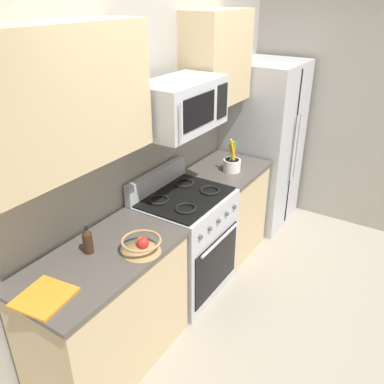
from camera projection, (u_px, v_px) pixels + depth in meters
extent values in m
plane|color=gray|center=(246.00, 311.00, 3.40)|extent=(16.00, 16.00, 0.00)
cube|color=#9E998E|center=(146.00, 144.00, 3.29)|extent=(8.00, 0.10, 2.60)
cube|color=tan|center=(108.00, 313.00, 2.77)|extent=(1.11, 0.58, 0.88)
cube|color=#4C4742|center=(101.00, 259.00, 2.56)|extent=(1.15, 0.62, 0.03)
cube|color=#B2B5BA|center=(185.00, 244.00, 3.49)|extent=(0.76, 0.62, 0.91)
cube|color=black|center=(216.00, 265.00, 3.38)|extent=(0.67, 0.01, 0.51)
cylinder|color=#B2B5BA|center=(220.00, 240.00, 3.25)|extent=(0.57, 0.02, 0.02)
cube|color=black|center=(185.00, 197.00, 3.28)|extent=(0.73, 0.55, 0.02)
cube|color=#B2B5BA|center=(157.00, 180.00, 3.38)|extent=(0.76, 0.06, 0.18)
torus|color=black|center=(186.00, 208.00, 3.07)|extent=(0.17, 0.17, 0.02)
torus|color=black|center=(210.00, 190.00, 3.35)|extent=(0.17, 0.17, 0.02)
torus|color=black|center=(159.00, 200.00, 3.20)|extent=(0.17, 0.17, 0.02)
torus|color=black|center=(184.00, 183.00, 3.47)|extent=(0.17, 0.17, 0.02)
cylinder|color=#4C4C51|center=(201.00, 237.00, 2.98)|extent=(0.04, 0.02, 0.04)
cylinder|color=#4C4C51|center=(210.00, 229.00, 3.08)|extent=(0.04, 0.02, 0.04)
cylinder|color=#4C4C51|center=(219.00, 221.00, 3.18)|extent=(0.04, 0.02, 0.04)
cylinder|color=#4C4C51|center=(227.00, 214.00, 3.28)|extent=(0.04, 0.02, 0.04)
cylinder|color=#4C4C51|center=(235.00, 207.00, 3.39)|extent=(0.04, 0.02, 0.04)
cube|color=tan|center=(226.00, 210.00, 4.06)|extent=(0.68, 0.58, 0.88)
cube|color=#4C4742|center=(228.00, 168.00, 3.85)|extent=(0.72, 0.62, 0.03)
cube|color=#B2B5BA|center=(262.00, 145.00, 4.43)|extent=(0.79, 0.69, 1.79)
cube|color=black|center=(293.00, 151.00, 4.26)|extent=(0.01, 0.01, 1.70)
cylinder|color=#B2B5BA|center=(294.00, 149.00, 4.19)|extent=(0.02, 0.02, 0.71)
cylinder|color=#B2B5BA|center=(297.00, 147.00, 4.27)|extent=(0.02, 0.02, 0.71)
cube|color=#9E998E|center=(335.00, 106.00, 4.33)|extent=(0.10, 8.00, 2.60)
cube|color=#B2B5BA|center=(181.00, 105.00, 2.96)|extent=(0.73, 0.40, 0.36)
cube|color=black|center=(199.00, 111.00, 2.81)|extent=(0.40, 0.01, 0.23)
cube|color=black|center=(222.00, 101.00, 3.06)|extent=(0.15, 0.01, 0.25)
cylinder|color=#B2B5BA|center=(181.00, 121.00, 2.60)|extent=(0.02, 0.02, 0.25)
cube|color=tan|center=(60.00, 99.00, 2.19)|extent=(1.14, 0.34, 0.78)
cube|color=tan|center=(217.00, 58.00, 3.48)|extent=(0.71, 0.34, 0.78)
cylinder|color=white|center=(232.00, 165.00, 3.74)|extent=(0.16, 0.16, 0.11)
cylinder|color=black|center=(232.00, 164.00, 3.74)|extent=(0.13, 0.13, 0.09)
cylinder|color=green|center=(232.00, 155.00, 3.70)|extent=(0.08, 0.07, 0.26)
cylinder|color=orange|center=(234.00, 155.00, 3.69)|extent=(0.05, 0.02, 0.27)
cylinder|color=orange|center=(232.00, 156.00, 3.69)|extent=(0.03, 0.09, 0.25)
cylinder|color=orange|center=(232.00, 156.00, 3.69)|extent=(0.03, 0.04, 0.25)
cylinder|color=yellow|center=(233.00, 154.00, 3.68)|extent=(0.08, 0.05, 0.30)
cone|color=#9E7A4C|center=(142.00, 246.00, 2.59)|extent=(0.25, 0.25, 0.08)
torus|color=#9E7A4C|center=(141.00, 241.00, 2.57)|extent=(0.26, 0.26, 0.02)
sphere|color=red|center=(143.00, 243.00, 2.56)|extent=(0.08, 0.08, 0.08)
sphere|color=orange|center=(141.00, 242.00, 2.58)|extent=(0.07, 0.07, 0.07)
cube|color=orange|center=(44.00, 297.00, 2.21)|extent=(0.32, 0.31, 0.02)
cylinder|color=#382314|center=(88.00, 243.00, 2.57)|extent=(0.06, 0.06, 0.14)
cone|color=#382314|center=(86.00, 231.00, 2.53)|extent=(0.06, 0.06, 0.04)
cylinder|color=black|center=(86.00, 228.00, 2.52)|extent=(0.03, 0.03, 0.01)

